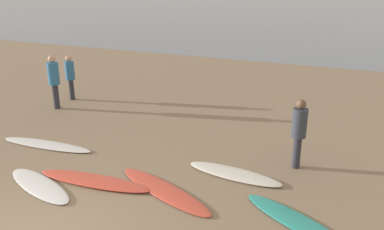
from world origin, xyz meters
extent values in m
cube|color=#8C7559|center=(0.00, 10.00, -0.10)|extent=(120.00, 120.00, 0.20)
ellipsoid|color=white|center=(-2.57, 3.81, 0.03)|extent=(2.70, 0.62, 0.07)
ellipsoid|color=white|center=(-1.25, 2.08, 0.03)|extent=(2.22, 1.30, 0.06)
ellipsoid|color=#D84C38|center=(-0.28, 2.67, 0.05)|extent=(2.71, 0.72, 0.10)
ellipsoid|color=#D84C38|center=(1.29, 2.90, 0.03)|extent=(2.68, 1.58, 0.06)
ellipsoid|color=silver|center=(2.44, 4.13, 0.05)|extent=(2.28, 0.84, 0.09)
ellipsoid|color=teal|center=(4.01, 2.85, 0.03)|extent=(2.30, 1.59, 0.06)
cylinder|color=#2D2D38|center=(-4.35, 6.37, 0.41)|extent=(0.20, 0.20, 0.83)
cylinder|color=teal|center=(-4.35, 6.37, 1.19)|extent=(0.36, 0.36, 0.72)
sphere|color=tan|center=(-4.35, 6.37, 1.66)|extent=(0.23, 0.23, 0.23)
cylinder|color=#2D2D38|center=(3.64, 5.08, 0.39)|extent=(0.18, 0.18, 0.77)
cylinder|color=#333842|center=(3.64, 5.08, 1.11)|extent=(0.34, 0.34, 0.67)
sphere|color=brown|center=(3.64, 5.08, 1.55)|extent=(0.22, 0.22, 0.22)
cylinder|color=#2D2D38|center=(-4.51, 7.36, 0.37)|extent=(0.18, 0.18, 0.73)
cylinder|color=teal|center=(-4.51, 7.36, 1.05)|extent=(0.32, 0.32, 0.64)
sphere|color=tan|center=(-4.51, 7.36, 1.47)|extent=(0.21, 0.21, 0.21)
camera|label=1|loc=(4.66, -3.72, 4.38)|focal=38.02mm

